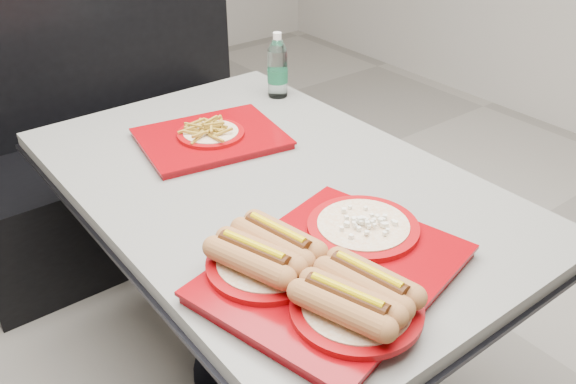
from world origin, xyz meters
TOP-DOWN VIEW (x-y plane):
  - ground at (0.00, 0.00)m, footprint 6.00×6.00m
  - diner_table at (0.00, 0.00)m, footprint 0.92×1.42m
  - booth_bench at (0.00, 1.09)m, footprint 1.30×0.57m
  - tray_near at (-0.16, -0.42)m, footprint 0.60×0.52m
  - tray_far at (-0.01, 0.28)m, footprint 0.46×0.39m
  - water_bottle at (0.36, 0.45)m, footprint 0.07×0.07m

SIDE VIEW (x-z plane):
  - ground at x=0.00m, z-range 0.00..0.00m
  - booth_bench at x=0.00m, z-range -0.27..1.08m
  - diner_table at x=0.00m, z-range 0.21..0.96m
  - tray_far at x=-0.01m, z-range 0.73..0.81m
  - tray_near at x=-0.16m, z-range 0.73..0.85m
  - water_bottle at x=0.36m, z-range 0.74..0.96m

